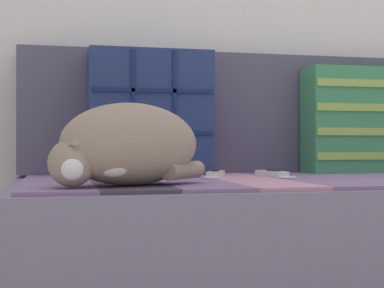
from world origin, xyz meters
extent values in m
cube|color=gray|center=(0.00, 0.10, 0.09)|extent=(1.71, 0.89, 0.18)
cube|color=slate|center=(0.00, 0.10, 0.30)|extent=(1.68, 0.88, 0.23)
cube|color=gray|center=(-0.72, 0.09, 0.42)|extent=(0.18, 0.79, 0.01)
cube|color=#423847|center=(-0.54, 0.09, 0.42)|extent=(0.18, 0.79, 0.01)
cube|color=gray|center=(-0.36, 0.09, 0.42)|extent=(0.18, 0.79, 0.01)
cube|color=#C6899E|center=(-0.18, 0.09, 0.42)|extent=(0.18, 0.79, 0.01)
cube|color=gray|center=(0.00, 0.09, 0.42)|extent=(0.18, 0.79, 0.01)
cube|color=gray|center=(0.18, 0.09, 0.42)|extent=(0.18, 0.79, 0.01)
cube|color=#514C60|center=(0.00, 0.48, 0.64)|extent=(1.68, 0.14, 0.42)
cube|color=navy|center=(-0.41, 0.34, 0.63)|extent=(0.40, 0.13, 0.41)
cube|color=navy|center=(-0.41, 0.27, 0.56)|extent=(0.38, 0.01, 0.01)
cube|color=navy|center=(-0.48, 0.27, 0.63)|extent=(0.01, 0.01, 0.39)
cube|color=navy|center=(-0.41, 0.27, 0.70)|extent=(0.38, 0.01, 0.01)
cube|color=navy|center=(-0.35, 0.27, 0.63)|extent=(0.01, 0.01, 0.39)
cube|color=#3D8956|center=(0.36, 0.34, 0.61)|extent=(0.44, 0.13, 0.37)
cube|color=#93B751|center=(0.36, 0.27, 0.49)|extent=(0.43, 0.01, 0.03)
cube|color=#93B751|center=(0.36, 0.27, 0.57)|extent=(0.43, 0.01, 0.03)
cube|color=#93B751|center=(0.36, 0.27, 0.65)|extent=(0.43, 0.01, 0.03)
cube|color=#93B751|center=(0.36, 0.27, 0.74)|extent=(0.43, 0.01, 0.03)
ellipsoid|color=gray|center=(-0.54, -0.16, 0.52)|extent=(0.40, 0.31, 0.20)
sphere|color=gray|center=(-0.68, -0.22, 0.48)|extent=(0.11, 0.11, 0.11)
sphere|color=white|center=(-0.68, -0.25, 0.47)|extent=(0.06, 0.06, 0.06)
ellipsoid|color=white|center=(-0.59, -0.23, 0.49)|extent=(0.11, 0.05, 0.09)
cylinder|color=gray|center=(-0.41, -0.14, 0.46)|extent=(0.14, 0.15, 0.04)
cone|color=gray|center=(-0.67, -0.24, 0.54)|extent=(0.04, 0.04, 0.04)
cone|color=gray|center=(-0.69, -0.19, 0.54)|extent=(0.04, 0.04, 0.04)
cube|color=white|center=(-0.07, 0.14, 0.43)|extent=(0.06, 0.16, 0.02)
cube|color=black|center=(-0.07, 0.13, 0.44)|extent=(0.03, 0.06, 0.00)
cube|color=black|center=(-0.08, 0.21, 0.43)|extent=(0.03, 0.01, 0.02)
torus|color=silver|center=(-0.05, 0.04, 0.43)|extent=(0.06, 0.06, 0.01)
cube|color=white|center=(-0.24, 0.17, 0.43)|extent=(0.09, 0.14, 0.02)
cube|color=black|center=(-0.24, 0.16, 0.44)|extent=(0.04, 0.05, 0.00)
cube|color=black|center=(-0.21, 0.23, 0.43)|extent=(0.03, 0.02, 0.02)
torus|color=silver|center=(-0.28, 0.08, 0.43)|extent=(0.06, 0.06, 0.01)
camera|label=1|loc=(-0.72, -1.56, 0.52)|focal=55.00mm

